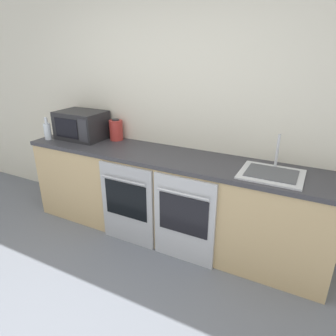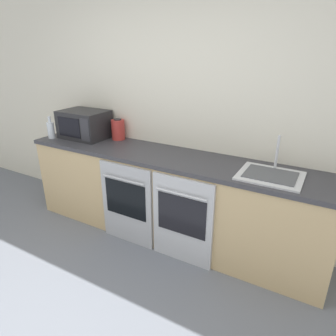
{
  "view_description": "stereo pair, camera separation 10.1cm",
  "coord_description": "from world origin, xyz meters",
  "px_view_note": "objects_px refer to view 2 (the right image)",
  "views": [
    {
      "loc": [
        1.28,
        -0.83,
        1.88
      ],
      "look_at": [
        0.01,
        1.61,
        0.77
      ],
      "focal_mm": 32.0,
      "sensor_mm": 36.0,
      "label": 1
    },
    {
      "loc": [
        1.37,
        -0.78,
        1.88
      ],
      "look_at": [
        0.01,
        1.61,
        0.77
      ],
      "focal_mm": 32.0,
      "sensor_mm": 36.0,
      "label": 2
    }
  ],
  "objects_px": {
    "kettle": "(118,129)",
    "bottle_clear": "(51,130)",
    "microwave": "(85,124)",
    "bottle_red": "(67,125)",
    "oven_left": "(127,204)",
    "oven_right": "(182,221)",
    "sink": "(271,175)"
  },
  "relations": [
    {
      "from": "oven_left",
      "to": "bottle_clear",
      "type": "distance_m",
      "value": 1.3
    },
    {
      "from": "bottle_clear",
      "to": "sink",
      "type": "distance_m",
      "value": 2.44
    },
    {
      "from": "oven_left",
      "to": "kettle",
      "type": "distance_m",
      "value": 0.9
    },
    {
      "from": "oven_right",
      "to": "microwave",
      "type": "height_order",
      "value": "microwave"
    },
    {
      "from": "bottle_clear",
      "to": "sink",
      "type": "xyz_separation_m",
      "value": [
        2.44,
        0.11,
        -0.08
      ]
    },
    {
      "from": "oven_right",
      "to": "bottle_clear",
      "type": "height_order",
      "value": "bottle_clear"
    },
    {
      "from": "oven_right",
      "to": "bottle_clear",
      "type": "xyz_separation_m",
      "value": [
        -1.78,
        0.16,
        0.57
      ]
    },
    {
      "from": "bottle_red",
      "to": "bottle_clear",
      "type": "height_order",
      "value": "bottle_red"
    },
    {
      "from": "oven_left",
      "to": "bottle_clear",
      "type": "xyz_separation_m",
      "value": [
        -1.16,
        0.16,
        0.57
      ]
    },
    {
      "from": "microwave",
      "to": "kettle",
      "type": "distance_m",
      "value": 0.4
    },
    {
      "from": "oven_right",
      "to": "kettle",
      "type": "bearing_deg",
      "value": 154.77
    },
    {
      "from": "bottle_clear",
      "to": "sink",
      "type": "relative_size",
      "value": 0.51
    },
    {
      "from": "oven_right",
      "to": "kettle",
      "type": "distance_m",
      "value": 1.33
    },
    {
      "from": "kettle",
      "to": "bottle_red",
      "type": "bearing_deg",
      "value": -171.09
    },
    {
      "from": "bottle_clear",
      "to": "kettle",
      "type": "xyz_separation_m",
      "value": [
        0.7,
        0.35,
        0.01
      ]
    },
    {
      "from": "oven_right",
      "to": "bottle_red",
      "type": "bearing_deg",
      "value": 167.31
    },
    {
      "from": "microwave",
      "to": "kettle",
      "type": "xyz_separation_m",
      "value": [
        0.38,
        0.13,
        -0.04
      ]
    },
    {
      "from": "kettle",
      "to": "bottle_clear",
      "type": "bearing_deg",
      "value": -153.69
    },
    {
      "from": "microwave",
      "to": "bottle_red",
      "type": "height_order",
      "value": "microwave"
    },
    {
      "from": "microwave",
      "to": "oven_right",
      "type": "bearing_deg",
      "value": -14.51
    },
    {
      "from": "bottle_clear",
      "to": "sink",
      "type": "height_order",
      "value": "sink"
    },
    {
      "from": "microwave",
      "to": "sink",
      "type": "relative_size",
      "value": 1.06
    },
    {
      "from": "oven_right",
      "to": "sink",
      "type": "distance_m",
      "value": 0.87
    },
    {
      "from": "microwave",
      "to": "bottle_clear",
      "type": "height_order",
      "value": "microwave"
    },
    {
      "from": "microwave",
      "to": "bottle_red",
      "type": "distance_m",
      "value": 0.32
    },
    {
      "from": "oven_left",
      "to": "oven_right",
      "type": "height_order",
      "value": "same"
    },
    {
      "from": "bottle_clear",
      "to": "bottle_red",
      "type": "bearing_deg",
      "value": 89.32
    },
    {
      "from": "oven_right",
      "to": "kettle",
      "type": "xyz_separation_m",
      "value": [
        -1.08,
        0.51,
        0.59
      ]
    },
    {
      "from": "oven_left",
      "to": "sink",
      "type": "bearing_deg",
      "value": 11.92
    },
    {
      "from": "bottle_clear",
      "to": "microwave",
      "type": "bearing_deg",
      "value": 33.67
    },
    {
      "from": "bottle_red",
      "to": "kettle",
      "type": "height_order",
      "value": "bottle_red"
    },
    {
      "from": "oven_left",
      "to": "oven_right",
      "type": "relative_size",
      "value": 1.0
    }
  ]
}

